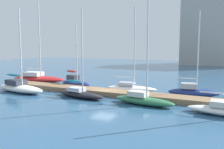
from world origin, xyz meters
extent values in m
plane|color=#2D567A|center=(0.00, 0.00, 0.00)|extent=(120.00, 120.00, 0.00)
cube|color=#846647|center=(0.00, 0.00, 0.27)|extent=(28.39, 2.28, 0.53)
cylinder|color=#846647|center=(-13.80, 0.99, 0.72)|extent=(0.28, 0.28, 1.45)
ellipsoid|color=#B21E1E|center=(-12.99, 3.72, 0.44)|extent=(8.62, 4.00, 0.88)
cube|color=silver|center=(-13.80, 3.59, 1.16)|extent=(2.76, 2.29, 0.57)
cylinder|color=silver|center=(-12.58, 3.79, 6.21)|extent=(0.15, 0.15, 10.67)
cylinder|color=silver|center=(-14.30, 3.51, 1.95)|extent=(3.46, 0.66, 0.12)
ellipsoid|color=white|center=(-9.34, -3.15, 0.42)|extent=(7.48, 3.11, 0.83)
cube|color=#333842|center=(-10.06, -3.06, 1.11)|extent=(2.35, 1.82, 0.54)
cylinder|color=silver|center=(-8.98, -3.19, 5.15)|extent=(0.14, 0.14, 8.62)
cylinder|color=silver|center=(-10.49, -3.01, 1.90)|extent=(3.04, 0.48, 0.11)
ellipsoid|color=teal|center=(-10.49, -3.01, 1.90)|extent=(2.77, 0.69, 0.28)
ellipsoid|color=navy|center=(-5.31, 2.23, 0.47)|extent=(5.21, 2.44, 0.95)
cube|color=#333842|center=(-5.80, 2.34, 1.25)|extent=(1.68, 1.26, 0.62)
cylinder|color=silver|center=(-5.07, 2.17, 4.54)|extent=(0.13, 0.13, 7.18)
cylinder|color=silver|center=(-6.10, 2.41, 2.04)|extent=(2.08, 0.57, 0.10)
ellipsoid|color=#B72D28|center=(-6.10, 2.41, 2.04)|extent=(1.93, 0.78, 0.28)
ellipsoid|color=black|center=(-1.35, -2.54, 0.31)|extent=(6.08, 2.42, 0.61)
cube|color=silver|center=(-1.94, -2.45, 0.81)|extent=(1.92, 1.36, 0.40)
cylinder|color=silver|center=(-1.06, -2.58, 4.88)|extent=(0.14, 0.14, 8.54)
cylinder|color=silver|center=(-2.29, -2.40, 1.64)|extent=(2.47, 0.46, 0.11)
ellipsoid|color=teal|center=(-2.29, -2.40, 1.64)|extent=(2.26, 0.68, 0.28)
ellipsoid|color=white|center=(1.95, 3.29, 0.31)|extent=(6.23, 2.52, 0.62)
cube|color=#9EA3AD|center=(1.35, 3.22, 0.82)|extent=(1.96, 1.47, 0.40)
cylinder|color=silver|center=(2.25, 3.33, 5.21)|extent=(0.14, 0.14, 9.19)
cylinder|color=silver|center=(0.99, 3.17, 1.64)|extent=(2.54, 0.42, 0.11)
ellipsoid|color=#2D7047|center=(5.56, -2.52, 0.37)|extent=(6.05, 2.21, 0.73)
cube|color=silver|center=(4.97, -2.46, 0.97)|extent=(1.89, 1.28, 0.47)
cylinder|color=silver|center=(5.85, -2.56, 5.41)|extent=(0.14, 0.14, 9.36)
cylinder|color=silver|center=(4.62, -2.42, 1.78)|extent=(2.48, 0.39, 0.11)
ellipsoid|color=navy|center=(9.06, 3.39, 0.42)|extent=(5.59, 2.84, 0.85)
cube|color=#9EA3AD|center=(8.53, 3.28, 1.12)|extent=(1.83, 1.53, 0.55)
cylinder|color=silver|center=(9.32, 3.45, 4.88)|extent=(0.13, 0.13, 8.07)
cylinder|color=silver|center=(8.22, 3.21, 1.92)|extent=(2.22, 0.58, 0.11)
cylinder|color=silver|center=(11.98, -2.88, 1.70)|extent=(3.06, 0.21, 0.11)
cube|color=#ADA89E|center=(7.62, 47.53, 8.50)|extent=(17.60, 8.57, 17.00)
camera|label=1|loc=(13.24, -24.04, 5.57)|focal=40.50mm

